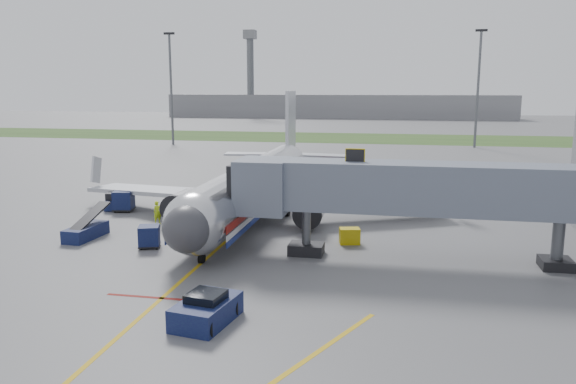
% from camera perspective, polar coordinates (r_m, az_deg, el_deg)
% --- Properties ---
extents(ground, '(400.00, 400.00, 0.00)m').
position_cam_1_polar(ground, '(33.27, -9.92, -8.12)').
color(ground, '#565659').
rests_on(ground, ground).
extents(grass_strip, '(300.00, 25.00, 0.01)m').
position_cam_1_polar(grass_strip, '(120.37, 5.58, 5.51)').
color(grass_strip, '#2D4C1E').
rests_on(grass_strip, ground).
extents(apron_markings, '(21.52, 50.00, 0.01)m').
position_cam_1_polar(apron_markings, '(26.96, -15.67, -12.93)').
color(apron_markings, gold).
rests_on(apron_markings, ground).
extents(airliner, '(32.10, 35.67, 10.25)m').
position_cam_1_polar(airliner, '(46.75, -3.36, 0.80)').
color(airliner, silver).
rests_on(airliner, ground).
extents(jet_bridge, '(25.30, 4.00, 6.90)m').
position_cam_1_polar(jet_bridge, '(34.92, 13.09, 0.23)').
color(jet_bridge, slate).
rests_on(jet_bridge, ground).
extents(light_mast_left, '(2.00, 0.44, 20.40)m').
position_cam_1_polar(light_mast_left, '(107.69, -11.80, 10.49)').
color(light_mast_left, '#595B60').
rests_on(light_mast_left, ground).
extents(light_mast_right, '(2.00, 0.44, 20.40)m').
position_cam_1_polar(light_mast_right, '(105.22, 18.75, 10.16)').
color(light_mast_right, '#595B60').
rests_on(light_mast_right, ground).
extents(distant_terminal, '(120.00, 14.00, 8.00)m').
position_cam_1_polar(distant_terminal, '(200.62, 4.98, 8.69)').
color(distant_terminal, slate).
rests_on(distant_terminal, ground).
extents(control_tower, '(4.00, 4.00, 30.00)m').
position_cam_1_polar(control_tower, '(201.18, -3.85, 12.50)').
color(control_tower, '#595B60').
rests_on(control_tower, ground).
extents(pushback_tug, '(2.67, 3.76, 1.44)m').
position_cam_1_polar(pushback_tug, '(26.38, -8.29, -11.76)').
color(pushback_tug, '#0E0E3E').
rests_on(pushback_tug, ground).
extents(baggage_tug, '(1.57, 2.36, 1.52)m').
position_cam_1_polar(baggage_tug, '(51.60, -17.29, -0.96)').
color(baggage_tug, '#0E0E3E').
rests_on(baggage_tug, ground).
extents(baggage_cart_a, '(2.44, 2.44, 1.98)m').
position_cam_1_polar(baggage_cart_a, '(46.76, -7.27, -1.30)').
color(baggage_cart_a, '#0E0E3E').
rests_on(baggage_cart_a, ground).
extents(baggage_cart_b, '(1.75, 1.75, 1.49)m').
position_cam_1_polar(baggage_cart_b, '(38.77, -13.92, -4.41)').
color(baggage_cart_b, '#0E0E3E').
rests_on(baggage_cart_b, ground).
extents(baggage_cart_c, '(1.94, 1.94, 1.77)m').
position_cam_1_polar(baggage_cart_c, '(50.58, -16.36, -0.87)').
color(baggage_cart_c, '#0E0E3E').
rests_on(baggage_cart_c, ground).
extents(belt_loader, '(1.69, 4.54, 2.18)m').
position_cam_1_polar(belt_loader, '(42.46, -19.81, -3.73)').
color(belt_loader, '#0E0E3E').
rests_on(belt_loader, ground).
extents(ground_power_cart, '(1.54, 1.20, 1.09)m').
position_cam_1_polar(ground_power_cart, '(38.80, 6.28, -4.48)').
color(ground_power_cart, gold).
rests_on(ground_power_cart, ground).
extents(ramp_worker, '(0.77, 0.78, 1.82)m').
position_cam_1_polar(ramp_worker, '(45.17, -13.11, -2.05)').
color(ramp_worker, '#B9E01A').
rests_on(ramp_worker, ground).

